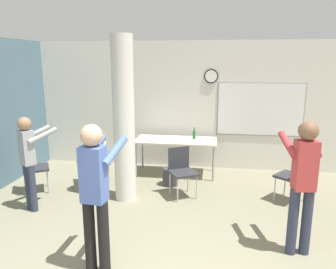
{
  "coord_description": "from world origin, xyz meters",
  "views": [
    {
      "loc": [
        0.52,
        -2.18,
        2.39
      ],
      "look_at": [
        -0.21,
        2.89,
        1.22
      ],
      "focal_mm": 35.0,
      "sensor_mm": 36.0,
      "label": 1
    }
  ],
  "objects_px": {
    "person_playing_front": "(95,188)",
    "person_watching_back": "(29,156)",
    "chair_near_pillar": "(94,159)",
    "chair_table_front": "(182,168)",
    "folding_table": "(176,142)",
    "bottle_on_table": "(194,134)",
    "person_playing_side": "(303,177)",
    "chair_mid_room": "(295,174)",
    "chair_by_left_wall": "(32,165)"
  },
  "relations": [
    {
      "from": "chair_mid_room",
      "to": "chair_by_left_wall",
      "type": "xyz_separation_m",
      "value": [
        -4.66,
        -0.2,
        0.0
      ]
    },
    {
      "from": "chair_mid_room",
      "to": "person_playing_front",
      "type": "relative_size",
      "value": 0.5
    },
    {
      "from": "person_playing_side",
      "to": "person_watching_back",
      "type": "xyz_separation_m",
      "value": [
        -3.98,
        0.67,
        -0.1
      ]
    },
    {
      "from": "folding_table",
      "to": "chair_by_left_wall",
      "type": "relative_size",
      "value": 1.96
    },
    {
      "from": "chair_mid_room",
      "to": "person_playing_front",
      "type": "xyz_separation_m",
      "value": [
        -2.65,
        -2.27,
        0.51
      ]
    },
    {
      "from": "chair_near_pillar",
      "to": "person_playing_front",
      "type": "relative_size",
      "value": 0.5
    },
    {
      "from": "folding_table",
      "to": "person_playing_front",
      "type": "relative_size",
      "value": 0.98
    },
    {
      "from": "chair_near_pillar",
      "to": "person_watching_back",
      "type": "height_order",
      "value": "person_watching_back"
    },
    {
      "from": "person_watching_back",
      "to": "bottle_on_table",
      "type": "bearing_deg",
      "value": 40.56
    },
    {
      "from": "chair_table_front",
      "to": "person_playing_side",
      "type": "distance_m",
      "value": 2.32
    },
    {
      "from": "person_playing_front",
      "to": "person_watching_back",
      "type": "xyz_separation_m",
      "value": [
        -1.62,
        1.39,
        -0.12
      ]
    },
    {
      "from": "person_playing_side",
      "to": "person_watching_back",
      "type": "bearing_deg",
      "value": 170.4
    },
    {
      "from": "folding_table",
      "to": "chair_by_left_wall",
      "type": "xyz_separation_m",
      "value": [
        -2.5,
        -1.33,
        -0.2
      ]
    },
    {
      "from": "chair_near_pillar",
      "to": "person_playing_front",
      "type": "height_order",
      "value": "person_playing_front"
    },
    {
      "from": "bottle_on_table",
      "to": "person_playing_side",
      "type": "height_order",
      "value": "person_playing_side"
    },
    {
      "from": "bottle_on_table",
      "to": "person_playing_front",
      "type": "height_order",
      "value": "person_playing_front"
    },
    {
      "from": "chair_near_pillar",
      "to": "person_playing_front",
      "type": "distance_m",
      "value": 2.84
    },
    {
      "from": "chair_mid_room",
      "to": "person_playing_front",
      "type": "height_order",
      "value": "person_playing_front"
    },
    {
      "from": "bottle_on_table",
      "to": "chair_by_left_wall",
      "type": "relative_size",
      "value": 0.28
    },
    {
      "from": "chair_mid_room",
      "to": "person_playing_side",
      "type": "bearing_deg",
      "value": -100.8
    },
    {
      "from": "bottle_on_table",
      "to": "person_watching_back",
      "type": "relative_size",
      "value": 0.16
    },
    {
      "from": "folding_table",
      "to": "person_watching_back",
      "type": "bearing_deg",
      "value": -136.46
    },
    {
      "from": "chair_table_front",
      "to": "person_playing_side",
      "type": "relative_size",
      "value": 0.51
    },
    {
      "from": "chair_near_pillar",
      "to": "chair_table_front",
      "type": "bearing_deg",
      "value": -9.69
    },
    {
      "from": "bottle_on_table",
      "to": "person_watching_back",
      "type": "bearing_deg",
      "value": -139.44
    },
    {
      "from": "bottle_on_table",
      "to": "person_playing_front",
      "type": "distance_m",
      "value": 3.62
    },
    {
      "from": "folding_table",
      "to": "person_playing_front",
      "type": "distance_m",
      "value": 3.44
    },
    {
      "from": "chair_mid_room",
      "to": "person_playing_front",
      "type": "distance_m",
      "value": 3.52
    },
    {
      "from": "chair_near_pillar",
      "to": "person_watching_back",
      "type": "xyz_separation_m",
      "value": [
        -0.59,
        -1.2,
        0.39
      ]
    },
    {
      "from": "folding_table",
      "to": "chair_by_left_wall",
      "type": "height_order",
      "value": "chair_by_left_wall"
    },
    {
      "from": "person_playing_front",
      "to": "person_playing_side",
      "type": "bearing_deg",
      "value": 17.06
    },
    {
      "from": "chair_near_pillar",
      "to": "person_playing_side",
      "type": "bearing_deg",
      "value": -28.97
    },
    {
      "from": "chair_table_front",
      "to": "chair_near_pillar",
      "type": "distance_m",
      "value": 1.77
    },
    {
      "from": "bottle_on_table",
      "to": "chair_by_left_wall",
      "type": "xyz_separation_m",
      "value": [
        -2.87,
        -1.45,
        -0.35
      ]
    },
    {
      "from": "bottle_on_table",
      "to": "chair_mid_room",
      "type": "bearing_deg",
      "value": -34.88
    },
    {
      "from": "chair_table_front",
      "to": "chair_by_left_wall",
      "type": "height_order",
      "value": "same"
    },
    {
      "from": "person_playing_front",
      "to": "chair_mid_room",
      "type": "bearing_deg",
      "value": 40.61
    },
    {
      "from": "chair_table_front",
      "to": "chair_mid_room",
      "type": "height_order",
      "value": "same"
    },
    {
      "from": "person_watching_back",
      "to": "chair_table_front",
      "type": "bearing_deg",
      "value": 21.06
    },
    {
      "from": "bottle_on_table",
      "to": "chair_near_pillar",
      "type": "bearing_deg",
      "value": -153.93
    },
    {
      "from": "person_playing_front",
      "to": "person_watching_back",
      "type": "relative_size",
      "value": 1.13
    },
    {
      "from": "bottle_on_table",
      "to": "chair_by_left_wall",
      "type": "distance_m",
      "value": 3.23
    },
    {
      "from": "chair_table_front",
      "to": "person_watching_back",
      "type": "xyz_separation_m",
      "value": [
        -2.34,
        -0.9,
        0.39
      ]
    },
    {
      "from": "folding_table",
      "to": "person_watching_back",
      "type": "distance_m",
      "value": 2.91
    },
    {
      "from": "chair_by_left_wall",
      "to": "person_playing_side",
      "type": "distance_m",
      "value": 4.59
    },
    {
      "from": "bottle_on_table",
      "to": "chair_mid_room",
      "type": "distance_m",
      "value": 2.21
    },
    {
      "from": "chair_by_left_wall",
      "to": "person_playing_side",
      "type": "bearing_deg",
      "value": -17.13
    },
    {
      "from": "chair_table_front",
      "to": "chair_mid_room",
      "type": "bearing_deg",
      "value": -0.79
    },
    {
      "from": "chair_near_pillar",
      "to": "person_playing_side",
      "type": "xyz_separation_m",
      "value": [
        3.38,
        -1.87,
        0.49
      ]
    },
    {
      "from": "chair_near_pillar",
      "to": "bottle_on_table",
      "type": "bearing_deg",
      "value": 26.07
    }
  ]
}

